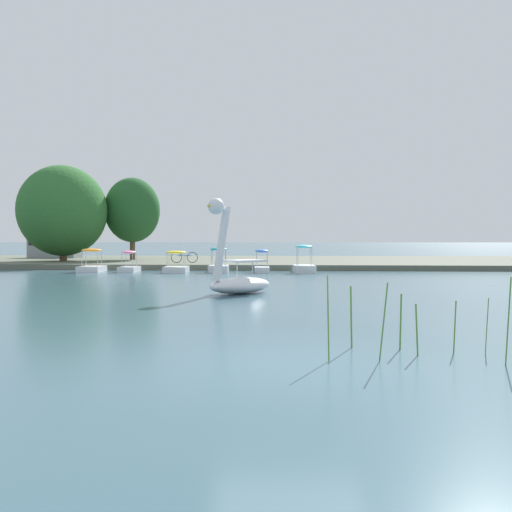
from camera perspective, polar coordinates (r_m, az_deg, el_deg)
The scene contains 14 objects.
ground_plane at distance 9.40m, azimuth 3.14°, elevation -10.61°, with size 663.60×663.60×0.00m, color #385966.
shore_bank_far at distance 46.15m, azimuth 3.48°, elevation -0.57°, with size 140.06×20.01×0.35m, color #5B6051.
swan_boat at distance 20.88m, azimuth -1.95°, elevation -1.79°, with size 2.78×2.75×3.46m.
pedal_boat_cyan at distance 34.36m, azimuth 4.82°, elevation -0.87°, with size 1.39×2.45×1.66m.
pedal_boat_blue at distance 34.34m, azimuth 0.59°, elevation -0.98°, with size 1.00×1.80×1.38m.
pedal_boat_teal at distance 34.69m, azimuth -3.74°, elevation -0.94°, with size 1.29×2.12×1.50m.
pedal_boat_yellow at distance 34.73m, azimuth -7.98°, elevation -0.99°, with size 1.49×2.22×1.30m.
pedal_boat_pink at distance 35.64m, azimuth -12.54°, elevation -0.90°, with size 1.06×1.94×1.31m.
pedal_boat_orange at distance 36.41m, azimuth -16.08°, elevation -0.87°, with size 1.44×2.21×1.43m.
tree_willow_near_path at distance 45.48m, azimuth -18.73°, elevation 4.30°, with size 8.79×9.03×7.20m.
tree_broadleaf_left at distance 46.70m, azimuth -12.25°, elevation 4.50°, with size 4.53×4.24×6.54m.
bicycle_parked at distance 39.81m, azimuth -7.16°, elevation -0.14°, with size 1.80×0.48×0.76m.
parked_van at distance 53.31m, azimuth -19.43°, elevation 0.97°, with size 4.57×2.23×1.94m.
reed_clump_foreground at distance 10.25m, azimuth 14.15°, elevation -6.37°, with size 2.93×1.34×1.40m.
Camera 1 is at (0.06, -9.19, 2.01)m, focal length 40.06 mm.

